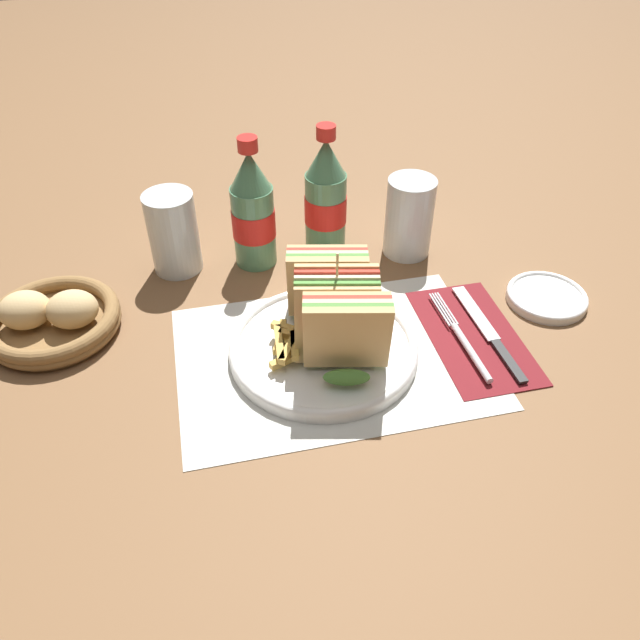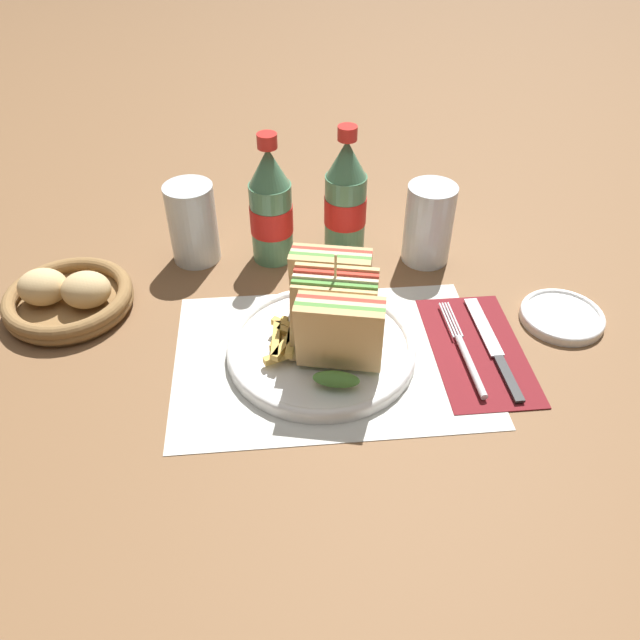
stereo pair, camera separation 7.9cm
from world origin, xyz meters
The scene contains 14 objects.
ground_plane centered at (0.00, 0.00, 0.00)m, with size 4.00×4.00×0.00m, color brown.
placemat centered at (0.04, -0.03, 0.00)m, with size 0.40×0.28×0.00m.
plate_main centered at (0.03, -0.02, 0.01)m, with size 0.24×0.24×0.02m.
club_sandwich centered at (0.04, -0.01, 0.07)m, with size 0.12×0.19×0.14m.
fries_pile centered at (-0.01, -0.02, 0.03)m, with size 0.09×0.09×0.02m.
napkin centered at (0.23, -0.03, 0.00)m, with size 0.12×0.22×0.00m.
fork centered at (0.21, -0.05, 0.01)m, with size 0.02×0.18×0.01m.
knife centered at (0.25, -0.03, 0.01)m, with size 0.02×0.20×0.00m.
coke_bottle_near centered at (-0.03, 0.21, 0.09)m, with size 0.06×0.06×0.20m.
coke_bottle_far centered at (0.08, 0.23, 0.09)m, with size 0.06×0.06×0.20m.
glass_near centered at (0.21, 0.19, 0.06)m, with size 0.07×0.07×0.12m.
glass_far centered at (-0.15, 0.22, 0.05)m, with size 0.07×0.07×0.12m.
bread_basket centered at (-0.32, 0.11, 0.02)m, with size 0.18×0.18×0.06m.
side_saucer centered at (0.36, 0.02, 0.01)m, with size 0.11×0.11×0.01m.
Camera 1 is at (-0.11, -0.59, 0.55)m, focal length 35.00 mm.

